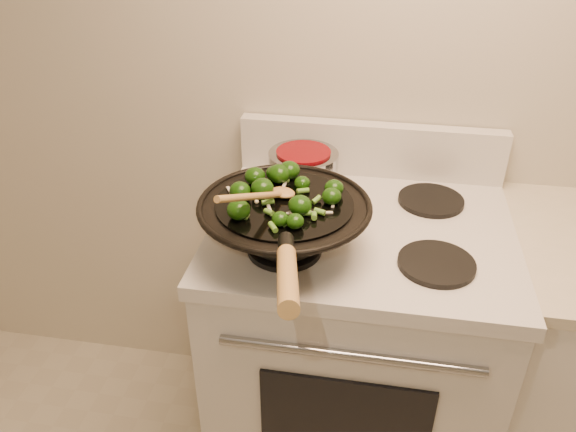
# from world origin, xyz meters

# --- Properties ---
(stove) EXTENTS (0.78, 0.67, 1.08)m
(stove) POSITION_xyz_m (-0.12, 1.17, 0.47)
(stove) COLOR silver
(stove) RESTS_ON ground
(wok) EXTENTS (0.41, 0.67, 0.22)m
(wok) POSITION_xyz_m (-0.30, 1.01, 1.00)
(wok) COLOR black
(wok) RESTS_ON stove
(stirfry) EXTENTS (0.28, 0.28, 0.05)m
(stirfry) POSITION_xyz_m (-0.32, 1.04, 1.07)
(stirfry) COLOR #133808
(stirfry) RESTS_ON wok
(wooden_spoon) EXTENTS (0.13, 0.26, 0.12)m
(wooden_spoon) POSITION_xyz_m (-0.34, 0.98, 1.09)
(wooden_spoon) COLOR #B08345
(wooden_spoon) RESTS_ON wok
(saucepan) EXTENTS (0.20, 0.31, 0.11)m
(saucepan) POSITION_xyz_m (-0.30, 1.32, 0.99)
(saucepan) COLOR gray
(saucepan) RESTS_ON stove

